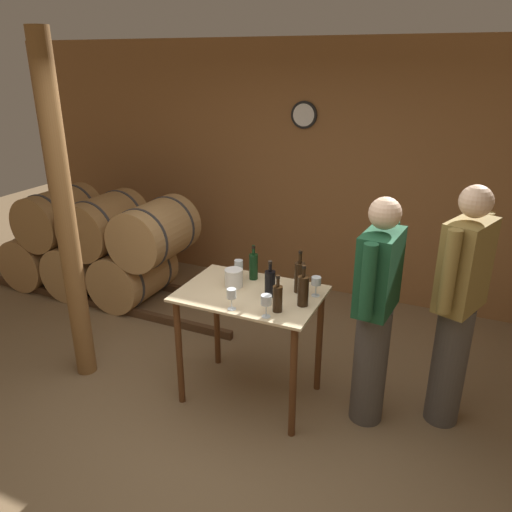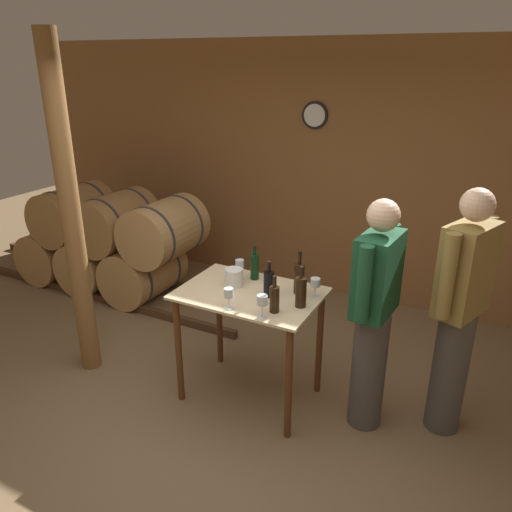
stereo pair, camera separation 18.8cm
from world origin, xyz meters
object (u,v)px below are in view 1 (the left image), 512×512
Objects in this scene: wooden_post at (65,220)px; wine_glass_near_right at (266,301)px; wine_glass_near_center at (232,294)px; wine_glass_far_side at (316,282)px; ice_bucket at (234,278)px; wine_bottle_far_left at (254,266)px; wine_glass_near_left at (239,265)px; wine_bottle_right at (300,276)px; person_host at (459,305)px; wine_bottle_left at (270,283)px; wine_bottle_center at (278,298)px; wine_bottle_far_right at (303,290)px; person_visitor_with_scarf at (375,310)px.

wine_glass_near_right is at bearing -0.60° from wooden_post.
wine_glass_near_center is 1.04× the size of wine_glass_far_side.
wooden_post is 1.36m from ice_bucket.
wine_bottle_far_left reaches higher than wine_glass_near_left.
wine_bottle_right is at bearing 53.90° from wine_glass_near_center.
wooden_post is at bearing -165.95° from ice_bucket.
person_host is (1.56, 0.28, -0.03)m from ice_bucket.
wine_bottle_center is at bearing -54.95° from wine_bottle_left.
wine_bottle_left is 1.69× the size of wine_glass_near_left.
wine_bottle_center is at bearing -129.53° from wine_bottle_far_right.
wine_bottle_far_left is 1.87× the size of wine_glass_far_side.
person_host reaches higher than person_visitor_with_scarf.
wine_bottle_far_left is 0.85× the size of wine_bottle_right.
wine_bottle_left is at bearing -43.87° from wine_bottle_far_left.
wine_glass_near_center is at bearing -136.49° from wine_glass_far_side.
wine_glass_near_left is at bearing 160.82° from wine_bottle_far_right.
wine_bottle_left is at bearing -172.16° from person_visitor_with_scarf.
wooden_post reaches higher than person_visitor_with_scarf.
wine_glass_near_right is (-0.16, -0.26, 0.00)m from wine_bottle_far_right.
wine_bottle_center is 1.80× the size of wine_glass_far_side.
wine_bottle_right reaches higher than wine_glass_near_right.
person_host reaches higher than wine_bottle_right.
wine_glass_near_center is 0.09× the size of person_visitor_with_scarf.
ice_bucket is at bearing 140.51° from wine_glass_near_right.
ice_bucket is (-0.57, 0.08, -0.05)m from wine_bottle_far_right.
wine_glass_near_left is 0.63m from wine_glass_far_side.
person_visitor_with_scarf reaches higher than wine_bottle_right.
wooden_post is 1.88m from wine_bottle_far_right.
wine_bottle_right reaches higher than wine_bottle_center.
wine_glass_near_center is at bearing -155.89° from person_visitor_with_scarf.
person_visitor_with_scarf is (2.31, 0.38, -0.46)m from wooden_post.
wooden_post reaches higher than wine_bottle_center.
wine_bottle_far_left reaches higher than ice_bucket.
wooden_post is 1.82m from wine_bottle_right.
wine_bottle_center is 1.74× the size of wine_glass_near_center.
wine_bottle_left is 0.31m from ice_bucket.
wine_bottle_right reaches higher than wine_bottle_far_right.
wine_glass_near_right is (-0.07, -0.45, -0.00)m from wine_bottle_right.
wooden_post reaches higher than wine_glass_near_left.
wine_bottle_center is at bearing -95.32° from wine_bottle_right.
person_host is at bearing 5.51° from wine_glass_near_left.
wine_bottle_far_right is 0.18m from wine_glass_far_side.
wooden_post is at bearing -160.23° from wine_glass_near_left.
wine_bottle_left is at bearing 170.76° from wine_bottle_far_right.
wine_glass_near_left is at bearing 99.85° from ice_bucket.
wine_glass_near_center is (-0.42, -0.26, -0.00)m from wine_bottle_far_right.
wooden_post is 1.63m from wine_bottle_left.
wine_glass_near_right is (0.43, -0.46, 0.00)m from wine_glass_near_left.
wine_glass_near_left is 1.05× the size of wine_glass_near_center.
wine_glass_near_center is (-0.16, -0.30, 0.01)m from wine_bottle_left.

